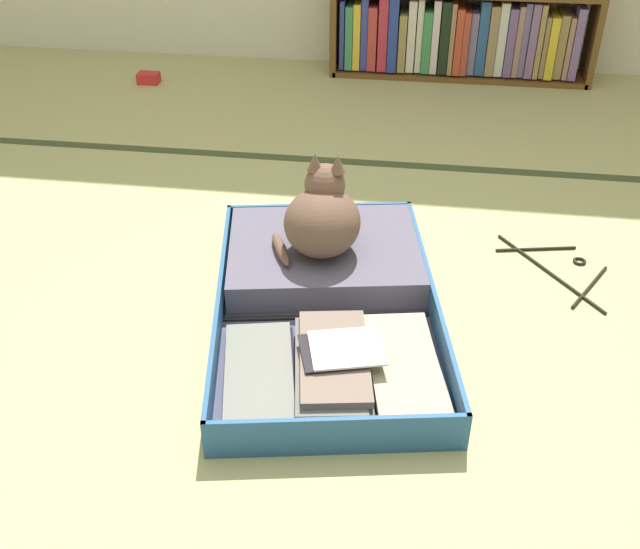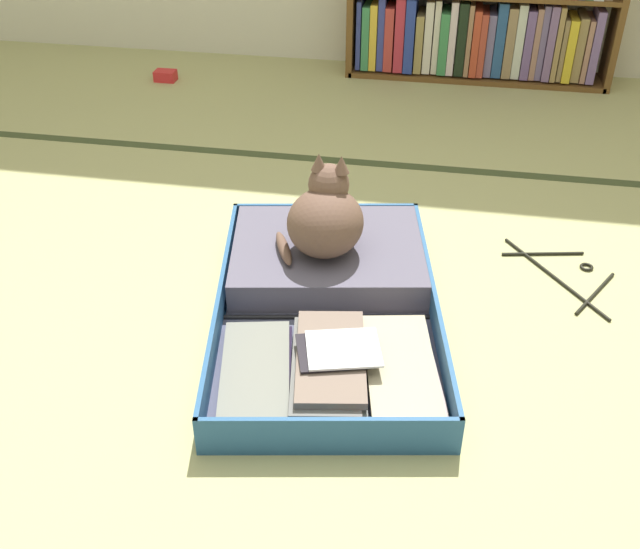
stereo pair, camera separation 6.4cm
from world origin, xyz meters
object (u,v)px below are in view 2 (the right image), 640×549
clothes_hanger (565,274)px  small_red_pouch (165,76)px  black_cat (326,218)px  open_suitcase (328,293)px

clothes_hanger → small_red_pouch: size_ratio=3.88×
clothes_hanger → small_red_pouch: (-1.76, 1.37, 0.02)m
small_red_pouch → black_cat: bearing=-55.3°
open_suitcase → clothes_hanger: open_suitcase is taller
black_cat → open_suitcase: bearing=-77.6°
black_cat → clothes_hanger: black_cat is taller
clothes_hanger → small_red_pouch: small_red_pouch is taller
black_cat → small_red_pouch: (-1.05, 1.52, -0.19)m
open_suitcase → black_cat: size_ratio=3.69×
open_suitcase → clothes_hanger: bearing=22.4°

